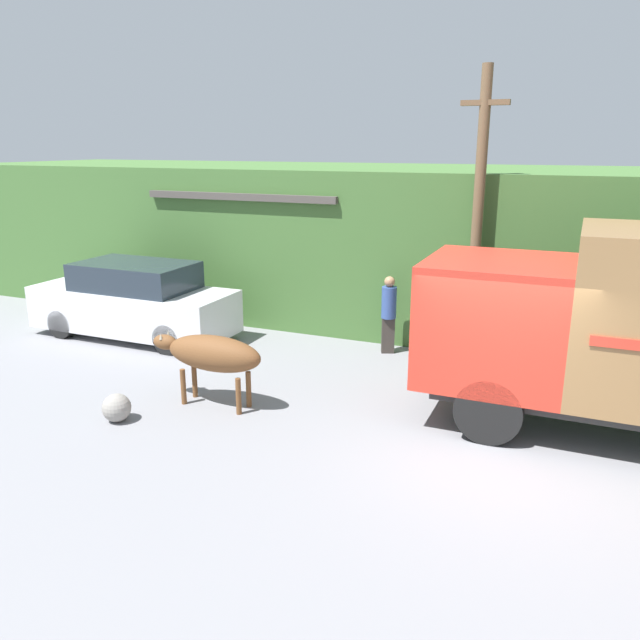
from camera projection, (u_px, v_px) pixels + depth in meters
name	position (u px, v px, depth m)	size (l,w,h in m)	color
ground_plane	(490.00, 448.00, 9.21)	(60.00, 60.00, 0.00)	gray
hillside_embankment	(540.00, 249.00, 14.97)	(32.00, 5.93, 3.76)	#426B33
building_backdrop	(266.00, 253.00, 15.95)	(4.91, 2.70, 3.22)	#99ADB7
brown_cow	(212.00, 354.00, 10.49)	(2.10, 0.61, 1.24)	brown
parked_suv	(134.00, 302.00, 14.29)	(4.77, 1.73, 1.74)	silver
pedestrian_on_hill	(389.00, 311.00, 13.16)	(0.41, 0.41, 1.67)	#38332D
utility_pole	(478.00, 214.00, 12.18)	(0.90, 0.21, 5.76)	brown
roadside_rock	(117.00, 408.00, 10.05)	(0.46, 0.46, 0.46)	gray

